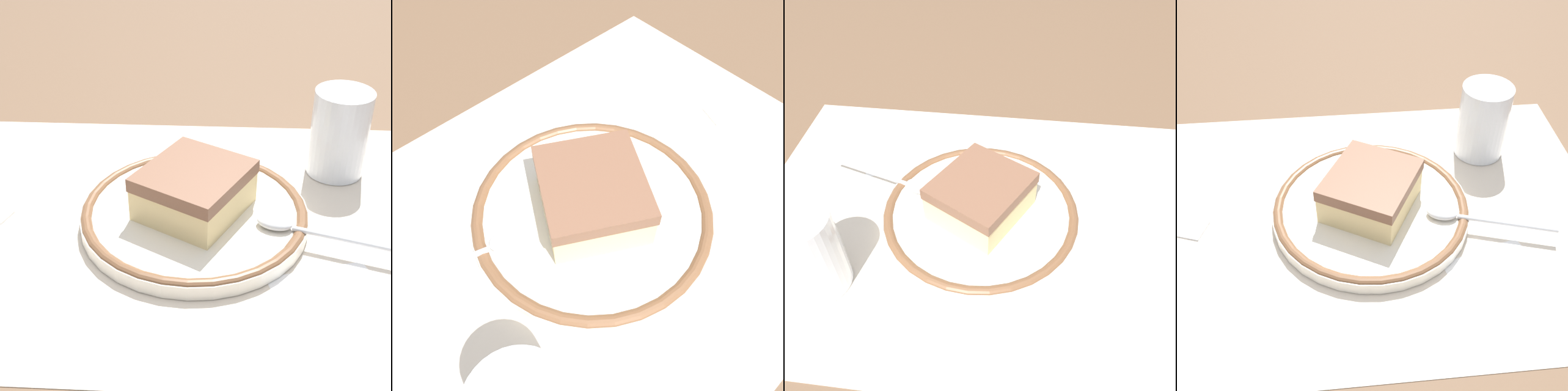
{
  "view_description": "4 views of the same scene",
  "coord_description": "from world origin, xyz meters",
  "views": [
    {
      "loc": [
        0.03,
        -0.48,
        0.36
      ],
      "look_at": [
        0.0,
        -0.0,
        0.04
      ],
      "focal_mm": 53.6,
      "sensor_mm": 36.0,
      "label": 1
    },
    {
      "loc": [
        0.16,
        0.17,
        0.36
      ],
      "look_at": [
        0.0,
        -0.0,
        0.04
      ],
      "focal_mm": 40.4,
      "sensor_mm": 36.0,
      "label": 2
    },
    {
      "loc": [
        -0.04,
        0.33,
        0.38
      ],
      "look_at": [
        0.0,
        -0.0,
        0.04
      ],
      "focal_mm": 38.56,
      "sensor_mm": 36.0,
      "label": 3
    },
    {
      "loc": [
        -0.04,
        -0.41,
        0.42
      ],
      "look_at": [
        0.0,
        -0.0,
        0.04
      ],
      "focal_mm": 45.37,
      "sensor_mm": 36.0,
      "label": 4
    }
  ],
  "objects": [
    {
      "name": "cake_slice",
      "position": [
        -0.0,
        -0.0,
        0.04
      ],
      "size": [
        0.13,
        0.13,
        0.05
      ],
      "color": "beige",
      "rests_on": "plate"
    },
    {
      "name": "spoon",
      "position": [
        0.1,
        -0.03,
        0.02
      ],
      "size": [
        0.14,
        0.06,
        0.01
      ],
      "color": "silver",
      "rests_on": "plate"
    },
    {
      "name": "sugar_packet",
      "position": [
        -0.22,
        0.0,
        0.0
      ],
      "size": [
        0.06,
        0.04,
        0.01
      ],
      "primitive_type": "cube",
      "rotation": [
        0.0,
        0.0,
        2.81
      ],
      "color": "white",
      "rests_on": "placemat"
    },
    {
      "name": "plate",
      "position": [
        0.0,
        -0.0,
        0.01
      ],
      "size": [
        0.23,
        0.23,
        0.02
      ],
      "color": "silver",
      "rests_on": "placemat"
    },
    {
      "name": "napkin",
      "position": [
        0.13,
        -0.11,
        0.0
      ],
      "size": [
        0.12,
        0.12,
        0.0
      ],
      "primitive_type": "cube",
      "rotation": [
        0.0,
        0.0,
        3.43
      ],
      "color": "white",
      "rests_on": "placemat"
    },
    {
      "name": "ground_plane",
      "position": [
        0.0,
        0.0,
        0.0
      ],
      "size": [
        2.4,
        2.4,
        0.0
      ],
      "primitive_type": "plane",
      "color": "brown"
    },
    {
      "name": "placemat",
      "position": [
        0.0,
        0.0,
        0.0
      ],
      "size": [
        0.55,
        0.42,
        0.0
      ],
      "primitive_type": "cube",
      "color": "beige",
      "rests_on": "ground_plane"
    }
  ]
}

